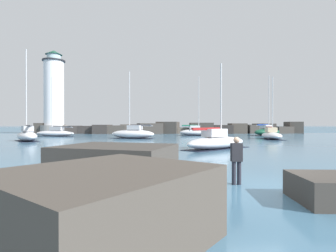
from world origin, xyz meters
TOP-DOWN VIEW (x-y plane):
  - ground_plane at (0.00, 0.00)m, footprint 600.00×600.00m
  - open_sea_beyond at (0.00, 108.78)m, footprint 400.00×116.00m
  - breakwater_jetty at (2.13, 48.78)m, footprint 58.12×7.29m
  - lighthouse at (-23.87, 48.42)m, footprint 5.36×5.36m
  - foreground_rocks at (-1.85, -0.84)m, footprint 16.96×10.06m
  - sailboat_moored_0 at (12.61, 26.01)m, footprint 3.22×6.14m
  - sailboat_moored_1 at (-6.04, 29.20)m, footprint 6.76×4.21m
  - sailboat_moored_2 at (1.92, 13.11)m, footprint 6.63×5.73m
  - sailboat_moored_4 at (-18.16, 24.03)m, footprint 4.76×5.72m
  - sailboat_moored_5 at (17.07, 37.12)m, footprint 6.53×5.06m
  - sailboat_moored_6 at (-19.43, 36.65)m, footprint 7.30×3.72m
  - sailboat_moored_7 at (4.48, 37.88)m, footprint 5.96×2.41m
  - mooring_buoy_orange_near at (5.24, 32.36)m, footprint 0.53×0.53m
  - person_on_rocks at (-0.61, 0.54)m, footprint 0.36×0.22m

SIDE VIEW (x-z plane):
  - ground_plane at x=0.00m, z-range 0.00..0.00m
  - open_sea_beyond at x=0.00m, z-range 0.00..0.01m
  - mooring_buoy_orange_near at x=5.24m, z-range -0.10..0.63m
  - foreground_rocks at x=-1.85m, z-range -0.07..1.21m
  - sailboat_moored_0 at x=12.61m, z-range -3.56..4.72m
  - sailboat_moored_2 at x=1.92m, z-range -2.94..4.13m
  - sailboat_moored_6 at x=-19.43m, z-range -4.34..5.53m
  - sailboat_moored_7 at x=4.48m, z-range -4.53..5.90m
  - sailboat_moored_4 at x=-18.16m, z-range -4.80..6.21m
  - sailboat_moored_1 at x=-6.04m, z-range -4.02..5.45m
  - sailboat_moored_5 at x=17.07m, z-range -4.61..6.06m
  - person_on_rocks at x=-0.61m, z-range 0.09..1.68m
  - breakwater_jetty at x=2.13m, z-range -0.26..2.30m
  - lighthouse at x=-23.87m, z-range -0.96..16.55m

